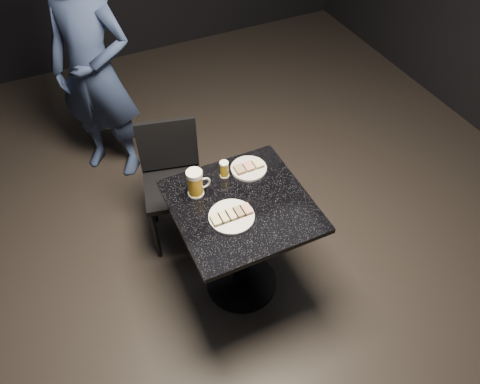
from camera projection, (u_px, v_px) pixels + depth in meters
name	position (u px, v px, depth m)	size (l,w,h in m)	color
floor	(241.00, 283.00, 2.97)	(6.00, 6.00, 0.00)	black
plate_large	(232.00, 217.00, 2.35)	(0.23, 0.23, 0.01)	white
plate_small	(249.00, 169.00, 2.59)	(0.20, 0.20, 0.01)	silver
patron	(93.00, 71.00, 3.13)	(0.61, 0.40, 1.67)	#202E4E
table	(242.00, 233.00, 2.60)	(0.70, 0.70, 0.75)	black
beer_mug	(196.00, 183.00, 2.42)	(0.12, 0.09, 0.16)	white
beer_tumbler	(224.00, 169.00, 2.53)	(0.05, 0.05, 0.10)	silver
chair	(172.00, 177.00, 2.92)	(0.44, 0.44, 0.85)	black
canapes_on_plate_large	(231.00, 215.00, 2.34)	(0.21, 0.07, 0.02)	#4C3521
canapes_on_plate_small	(249.00, 166.00, 2.58)	(0.16, 0.07, 0.02)	#4C3521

